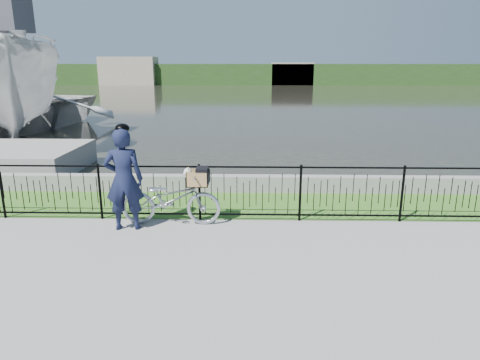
{
  "coord_description": "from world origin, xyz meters",
  "views": [
    {
      "loc": [
        0.01,
        -6.51,
        3.05
      ],
      "look_at": [
        -0.18,
        1.0,
        1.0
      ],
      "focal_mm": 32.0,
      "sensor_mm": 36.0,
      "label": 1
    }
  ],
  "objects_px": {
    "boat_near": "(6,88)",
    "boat_far": "(6,108)",
    "cyclist": "(124,179)",
    "bicycle_rig": "(171,198)"
  },
  "relations": [
    {
      "from": "boat_far",
      "to": "cyclist",
      "type": "bearing_deg",
      "value": -53.39
    },
    {
      "from": "bicycle_rig",
      "to": "boat_far",
      "type": "relative_size",
      "value": 0.17
    },
    {
      "from": "bicycle_rig",
      "to": "cyclist",
      "type": "xyz_separation_m",
      "value": [
        -0.82,
        -0.27,
        0.47
      ]
    },
    {
      "from": "cyclist",
      "to": "boat_far",
      "type": "distance_m",
      "value": 15.14
    },
    {
      "from": "boat_near",
      "to": "boat_far",
      "type": "height_order",
      "value": "boat_near"
    },
    {
      "from": "bicycle_rig",
      "to": "cyclist",
      "type": "bearing_deg",
      "value": -161.45
    },
    {
      "from": "bicycle_rig",
      "to": "cyclist",
      "type": "height_order",
      "value": "cyclist"
    },
    {
      "from": "bicycle_rig",
      "to": "boat_near",
      "type": "bearing_deg",
      "value": 131.68
    },
    {
      "from": "boat_near",
      "to": "boat_far",
      "type": "distance_m",
      "value": 3.27
    },
    {
      "from": "boat_near",
      "to": "bicycle_rig",
      "type": "bearing_deg",
      "value": -48.32
    }
  ]
}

